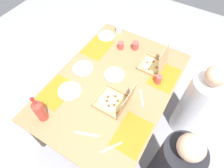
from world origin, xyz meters
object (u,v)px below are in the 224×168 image
Objects in this scene: pizza_box_edge_far at (115,101)px; cup_clear_right at (158,80)px; plate_middle at (114,75)px; plate_far_left at (83,69)px; soda_bottle at (39,110)px; cup_spare at (121,45)px; plate_near_right at (106,36)px; diner_left_seat at (195,105)px; cup_clear_left at (119,29)px; pizza_box_corner_right at (154,64)px; diner_right_seat at (171,166)px; cup_red at (135,46)px; plate_near_left at (70,91)px.

pizza_box_edge_far reaches higher than cup_clear_right.
plate_middle is 0.35m from plate_far_left.
soda_bottle is 1.14m from cup_spare.
diner_left_seat reaches higher than plate_near_right.
soda_bottle reaches higher than cup_clear_left.
soda_bottle is at bearing 4.45° from plate_near_right.
pizza_box_corner_right is 3.19× the size of cup_spare.
diner_right_seat is (0.73, 0.00, 0.02)m from diner_left_seat.
cup_clear_right is (-0.44, 0.24, 0.00)m from pizza_box_edge_far.
plate_near_right is 0.95× the size of plate_middle.
soda_bottle is 1.25m from cup_red.
cup_clear_right is 0.81m from diner_right_seat.
diner_left_seat reaches higher than pizza_box_corner_right.
soda_bottle is at bearing -29.74° from pizza_box_corner_right.
plate_middle is 2.39× the size of cup_clear_left.
plate_near_right is 0.18× the size of diner_left_seat.
plate_near_left is at bearing 11.97° from plate_far_left.
cup_clear_right is at bearing 52.86° from cup_red.
plate_near_right is at bearing -109.34° from cup_spare.
cup_clear_left is at bearing -179.42° from soda_bottle.
diner_right_seat is (0.18, 0.69, -0.26)m from pizza_box_edge_far.
cup_clear_left is at bearing -151.94° from pizza_box_edge_far.
pizza_box_edge_far reaches higher than plate_middle.
plate_middle is 0.65× the size of soda_bottle.
plate_near_right is at bearing -140.13° from plate_middle.
plate_near_right is 0.27m from cup_spare.
pizza_box_corner_right reaches higher than plate_near_right.
pizza_box_corner_right is 0.88× the size of soda_bottle.
plate_near_left is (0.11, -0.45, -0.04)m from pizza_box_edge_far.
diner_right_seat is (0.86, 1.01, -0.26)m from cup_spare.
pizza_box_corner_right reaches higher than cup_red.
cup_clear_left is at bearing -133.15° from diner_right_seat.
cup_spare is (-0.07, -0.45, -0.00)m from pizza_box_corner_right.
cup_spare is (-0.38, -0.14, 0.04)m from plate_middle.
cup_spare reaches higher than cup_clear_left.
cup_clear_right is at bearing 68.37° from plate_near_right.
diner_right_seat is (0.79, 0.56, -0.26)m from pizza_box_corner_right.
pizza_box_edge_far reaches higher than cup_clear_left.
plate_near_left is 0.80m from cup_spare.
plate_middle is at bearing 26.34° from cup_clear_left.
cup_clear_right is at bearing 67.39° from cup_spare.
plate_near_left is 2.24× the size of cup_clear_right.
plate_near_left is 2.61× the size of cup_clear_left.
pizza_box_edge_far is 1.37× the size of plate_near_left.
plate_middle is at bearing 20.51° from cup_spare.
plate_far_left is 0.19× the size of diner_right_seat.
plate_far_left is 0.31m from plate_near_left.
plate_middle is (0.47, 0.39, 0.00)m from plate_near_right.
pizza_box_edge_far is 1.44× the size of plate_far_left.
soda_bottle is 1.58m from diner_left_seat.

